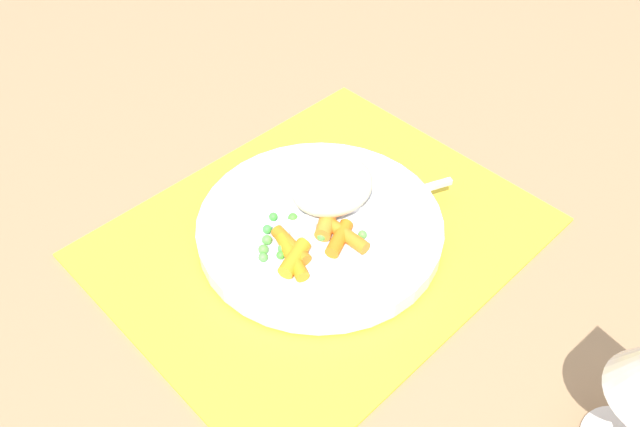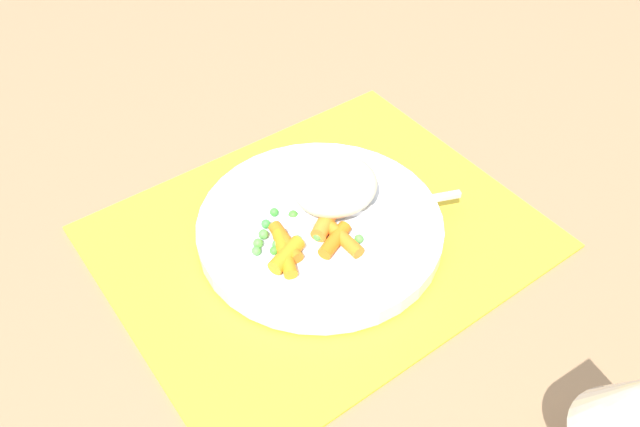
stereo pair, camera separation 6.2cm
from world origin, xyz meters
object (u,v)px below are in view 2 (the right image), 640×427
(plate, at_px, (320,227))
(carrot_portion, at_px, (309,241))
(fork, at_px, (348,214))
(rice_mound, at_px, (335,186))

(plate, height_order, carrot_portion, carrot_portion)
(plate, bearing_deg, carrot_portion, 37.16)
(carrot_portion, xyz_separation_m, fork, (-0.05, -0.01, -0.00))
(plate, relative_size, fork, 1.32)
(carrot_portion, bearing_deg, rice_mound, -148.81)
(plate, xyz_separation_m, fork, (-0.03, 0.01, 0.01))
(plate, xyz_separation_m, rice_mound, (-0.03, -0.01, 0.03))
(carrot_portion, height_order, fork, carrot_portion)
(plate, xyz_separation_m, carrot_portion, (0.03, 0.02, 0.02))
(fork, bearing_deg, plate, -22.24)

